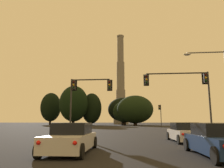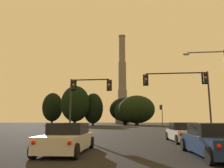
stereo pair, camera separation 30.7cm
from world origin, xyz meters
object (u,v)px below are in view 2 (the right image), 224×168
Objects in this scene: traffic_light_overhead_left at (84,92)px; traffic_light_overhead_right at (186,86)px; sedan_right_lane_front at (183,133)px; traffic_light_far_right at (162,112)px; sedan_right_lane_second at (214,141)px; sedan_left_lane_second at (68,138)px; street_lamp at (219,82)px; smokestack at (122,88)px.

traffic_light_overhead_left is 10.92m from traffic_light_overhead_right.
sedan_right_lane_front is 0.82× the size of traffic_light_far_right.
sedan_left_lane_second is at bearing 173.21° from sedan_right_lane_second.
traffic_light_overhead_right is at bearing 52.71° from sedan_left_lane_second.
smokestack is (-14.19, 95.53, 14.17)m from street_lamp.
sedan_right_lane_front is 0.77× the size of traffic_light_overhead_left.
traffic_light_overhead_right is at bearing -1.75° from traffic_light_overhead_left.
sedan_right_lane_second is at bearing -98.49° from traffic_light_overhead_right.
sedan_right_lane_front is 9.38m from sedan_left_lane_second.
traffic_light_overhead_left is 13.46m from street_lamp.
traffic_light_overhead_right is 0.87× the size of street_lamp.
traffic_light_far_right is 0.12× the size of smokestack.
sedan_right_lane_front is at bearing -106.93° from traffic_light_overhead_right.
sedan_right_lane_second is at bearing -94.00° from traffic_light_far_right.
sedan_right_lane_second is 0.77× the size of traffic_light_overhead_left.
traffic_light_overhead_left is at bearing 98.29° from sedan_left_lane_second.
street_lamp is (0.66, -38.27, 1.11)m from traffic_light_far_right.
traffic_light_overhead_left is 36.93m from traffic_light_far_right.
sedan_right_lane_front is at bearing 40.82° from sedan_left_lane_second.
sedan_left_lane_second is 13.33m from traffic_light_overhead_left.
smokestack is (-12.09, 92.38, 14.01)m from traffic_light_overhead_right.
traffic_light_overhead_left is (-9.13, 6.16, 4.01)m from sedan_right_lane_front.
street_lamp is at bearing 33.00° from sedan_right_lane_front.
traffic_light_overhead_right is (10.90, -0.33, 0.41)m from traffic_light_overhead_left.
sedan_right_lane_second is at bearing -55.60° from traffic_light_overhead_left.
traffic_light_overhead_right is (1.91, 12.80, 4.43)m from sedan_right_lane_second.
smokestack is at bearing 90.01° from sedan_left_lane_second.
sedan_right_lane_second is at bearing -92.82° from sedan_right_lane_front.
sedan_right_lane_front is 7.53m from traffic_light_overhead_right.
traffic_light_overhead_right is 35.18m from traffic_light_far_right.
street_lamp is (2.10, -3.14, -0.16)m from traffic_light_overhead_right.
traffic_light_overhead_right is at bearing 79.99° from sedan_right_lane_second.
traffic_light_far_right is 38.29m from street_lamp.
traffic_light_far_right reaches higher than sedan_right_lane_second.
street_lamp is at bearing -81.55° from smokestack.
sedan_left_lane_second is 0.77× the size of traffic_light_overhead_left.
street_lamp is (10.77, 9.04, 4.27)m from sedan_left_lane_second.
traffic_light_overhead_right reaches higher than sedan_right_lane_front.
sedan_left_lane_second is 14.69m from street_lamp.
sedan_right_lane_second is 0.70× the size of traffic_light_overhead_right.
traffic_light_far_right is 60.79m from smokestack.
street_lamp reaches higher than sedan_right_lane_front.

